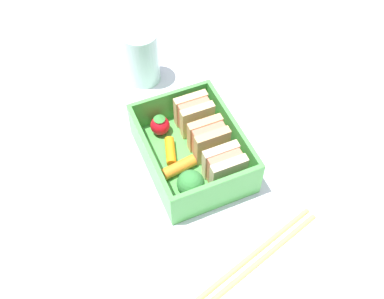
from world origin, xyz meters
The scene contains 13 objects.
ground_plane centered at (0.00, 0.00, -1.00)cm, with size 120.00×120.00×2.00cm, color silver.
bento_tray centered at (0.00, 0.00, 0.60)cm, with size 16.58×12.62×1.20cm, color #4DAD4A.
bento_rim centered at (0.00, 0.00, 3.66)cm, with size 16.58×12.62×4.92cm.
sandwich_left centered at (-4.93, 2.44, 3.71)cm, with size 3.57×4.87×5.02cm.
sandwich_center_left centered at (0.00, 2.44, 3.71)cm, with size 3.57×4.87×5.02cm.
sandwich_center centered at (4.93, 2.44, 3.71)cm, with size 3.57×4.87×5.02cm.
strawberry_far_left centered at (-5.82, -2.47, 2.72)cm, with size 2.81×2.81×3.41cm.
carrot_stick_left centered at (-1.51, -2.62, 1.88)cm, with size 1.36×1.36×4.25cm, color orange.
carrot_stick_far_left centered at (1.55, -2.62, 2.00)cm, with size 1.59×1.59×4.84cm, color orange.
broccoli_floret centered at (5.75, -2.65, 3.92)cm, with size 3.56×3.56×4.60cm.
chopstick_pair centered at (16.31, 1.66, 0.35)cm, with size 6.86×18.92×0.70cm.
drinking_glass centered at (-18.50, -0.62, 4.47)cm, with size 5.46×5.46×8.93cm, color silver.
folded_napkin centered at (-3.13, -15.63, 0.20)cm, with size 15.01×8.52×0.40cm, color silver.
Camera 1 is at (31.92, -13.73, 49.48)cm, focal length 40.00 mm.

